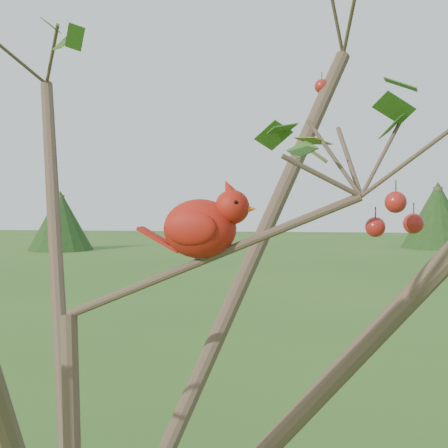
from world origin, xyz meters
TOP-DOWN VIEW (x-y plane):
  - crabapple_tree at (0.03, -0.02)m, footprint 2.35×2.05m
  - cardinal at (0.24, 0.08)m, footprint 0.25×0.14m
  - distant_trees at (-3.74, 24.35)m, footprint 43.79×9.31m

SIDE VIEW (x-z plane):
  - distant_trees at x=-3.74m, z-range -0.14..2.81m
  - crabapple_tree at x=0.03m, z-range 0.65..3.60m
  - cardinal at x=0.24m, z-range 2.06..2.23m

